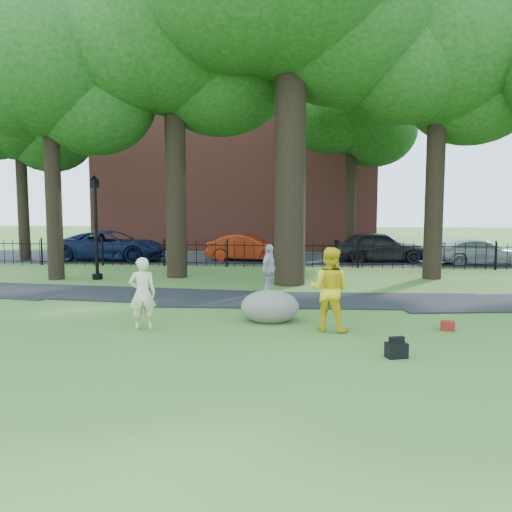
# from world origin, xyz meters

# --- Properties ---
(ground) EXTENTS (120.00, 120.00, 0.00)m
(ground) POSITION_xyz_m (0.00, 0.00, 0.00)
(ground) COLOR #315D20
(ground) RESTS_ON ground
(footpath) EXTENTS (36.07, 3.85, 0.03)m
(footpath) POSITION_xyz_m (1.00, 3.90, 0.00)
(footpath) COLOR black
(footpath) RESTS_ON ground
(street) EXTENTS (80.00, 7.00, 0.02)m
(street) POSITION_xyz_m (0.00, 16.00, 0.00)
(street) COLOR black
(street) RESTS_ON ground
(iron_fence) EXTENTS (44.00, 0.04, 1.20)m
(iron_fence) POSITION_xyz_m (0.00, 12.00, 0.60)
(iron_fence) COLOR black
(iron_fence) RESTS_ON ground
(brick_building) EXTENTS (18.00, 8.00, 12.00)m
(brick_building) POSITION_xyz_m (-4.00, 24.00, 6.00)
(brick_building) COLOR brown
(brick_building) RESTS_ON ground
(tree_row) EXTENTS (26.82, 7.96, 12.42)m
(tree_row) POSITION_xyz_m (0.52, 8.40, 8.15)
(tree_row) COLOR black
(tree_row) RESTS_ON ground
(woman) EXTENTS (0.69, 0.55, 1.65)m
(woman) POSITION_xyz_m (-3.17, 0.06, 0.83)
(woman) COLOR beige
(woman) RESTS_ON ground
(man) EXTENTS (1.09, 0.96, 1.89)m
(man) POSITION_xyz_m (1.04, 0.29, 0.94)
(man) COLOR yellow
(man) RESTS_ON ground
(pedestrian) EXTENTS (0.66, 1.02, 1.61)m
(pedestrian) POSITION_xyz_m (-0.60, 4.72, 0.81)
(pedestrian) COLOR #B6B5BA
(pedestrian) RESTS_ON ground
(boulder) EXTENTS (1.62, 1.35, 0.83)m
(boulder) POSITION_xyz_m (-0.34, 1.09, 0.41)
(boulder) COLOR #5B554C
(boulder) RESTS_ON ground
(lamppost) EXTENTS (0.39, 0.39, 3.98)m
(lamppost) POSITION_xyz_m (-7.41, 7.60, 1.95)
(lamppost) COLOR black
(lamppost) RESTS_ON ground
(backpack) EXTENTS (0.43, 0.34, 0.28)m
(backpack) POSITION_xyz_m (2.17, -1.64, 0.14)
(backpack) COLOR black
(backpack) RESTS_ON ground
(red_bag) EXTENTS (0.35, 0.27, 0.21)m
(red_bag) POSITION_xyz_m (3.71, 0.54, 0.11)
(red_bag) COLOR maroon
(red_bag) RESTS_ON ground
(red_sedan) EXTENTS (4.30, 1.94, 1.37)m
(red_sedan) POSITION_xyz_m (-2.34, 14.69, 0.68)
(red_sedan) COLOR maroon
(red_sedan) RESTS_ON ground
(navy_van) EXTENTS (5.67, 2.77, 1.55)m
(navy_van) POSITION_xyz_m (-9.33, 14.07, 0.78)
(navy_van) COLOR #0B1737
(navy_van) RESTS_ON ground
(grey_car) EXTENTS (4.67, 2.03, 1.57)m
(grey_car) POSITION_xyz_m (4.38, 14.83, 0.78)
(grey_car) COLOR black
(grey_car) RESTS_ON ground
(silver_car) EXTENTS (4.24, 1.76, 1.23)m
(silver_car) POSITION_xyz_m (9.00, 13.84, 0.61)
(silver_car) COLOR gray
(silver_car) RESTS_ON ground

